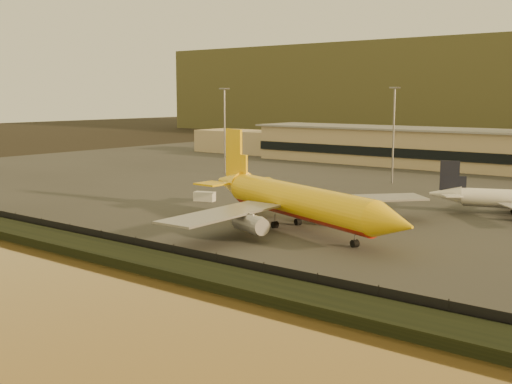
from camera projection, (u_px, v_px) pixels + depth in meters
ground at (224, 244)px, 102.12m from camera, size 900.00×900.00×0.00m
embankment at (143, 261)px, 88.77m from camera, size 320.00×7.00×1.40m
tarmac at (450, 181)px, 176.13m from camera, size 320.00×220.00×0.20m
perimeter_fence at (164, 251)px, 91.80m from camera, size 300.00×0.05×2.20m
terminal_building at (443, 149)px, 207.86m from camera, size 202.00×25.00×12.60m
apron_light_masts at (483, 129)px, 149.09m from camera, size 152.20×12.20×25.40m
dhl_cargo_jet at (296, 202)px, 111.09m from camera, size 53.68×50.96×16.56m
gse_vehicle_yellow at (371, 219)px, 116.15m from camera, size 4.35×2.34×1.87m
gse_vehicle_white at (205, 196)px, 141.94m from camera, size 5.01×3.42×2.07m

